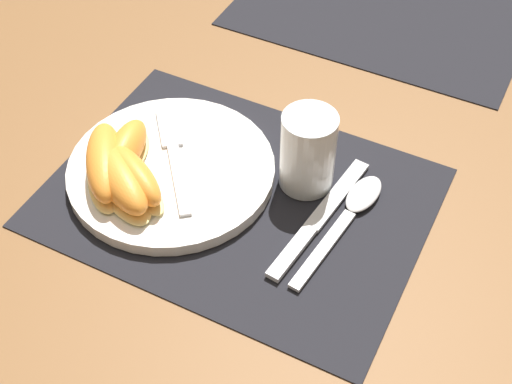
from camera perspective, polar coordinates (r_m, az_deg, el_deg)
name	(u,v)px	position (r m, az deg, el deg)	size (l,w,h in m)	color
ground_plane	(238,198)	(0.86, -1.46, -0.48)	(3.00, 3.00, 0.00)	brown
placemat	(238,197)	(0.86, -1.46, -0.39)	(0.45, 0.33, 0.00)	black
placemat_far	(384,7)	(1.19, 10.24, 14.36)	(0.45, 0.33, 0.00)	black
plate	(171,170)	(0.88, -6.78, 1.75)	(0.26, 0.26, 0.02)	white
juice_glass	(308,155)	(0.85, 4.15, 2.97)	(0.07, 0.07, 0.10)	silver
knife	(318,220)	(0.83, 4.96, -2.22)	(0.04, 0.21, 0.01)	silver
spoon	(353,208)	(0.85, 7.79, -1.28)	(0.05, 0.20, 0.01)	silver
fork	(174,151)	(0.89, -6.61, 3.31)	(0.13, 0.16, 0.00)	silver
citrus_wedge_0	(127,149)	(0.88, -10.29, 3.39)	(0.06, 0.10, 0.04)	#F4DB84
citrus_wedge_1	(106,164)	(0.86, -11.94, 2.21)	(0.12, 0.14, 0.05)	#F4DB84
citrus_wedge_2	(120,178)	(0.84, -10.86, 1.08)	(0.14, 0.12, 0.05)	#F4DB84
citrus_wedge_3	(133,176)	(0.84, -9.82, 1.26)	(0.12, 0.09, 0.05)	#F4DB84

